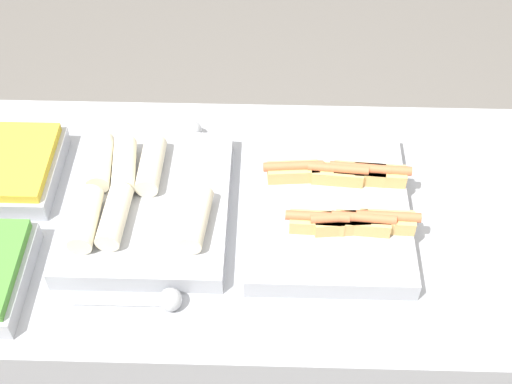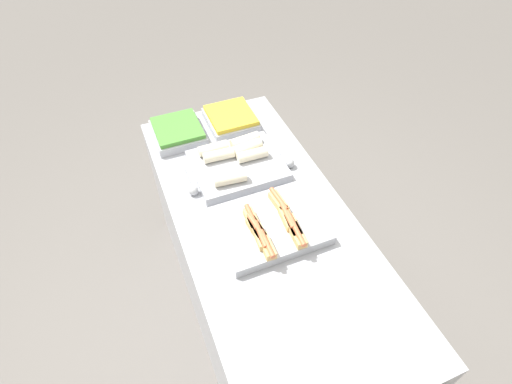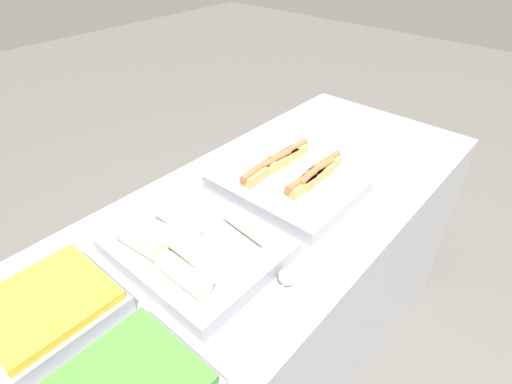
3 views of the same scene
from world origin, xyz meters
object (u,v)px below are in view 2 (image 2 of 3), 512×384
(tray_side_front, at_px, (178,132))
(serving_spoon_far, at_px, (288,162))
(tray_side_back, at_px, (231,119))
(serving_spoon_near, at_px, (192,189))
(tray_hotdogs, at_px, (271,225))
(tray_wraps, at_px, (237,163))

(tray_side_front, distance_m, serving_spoon_far, 0.65)
(tray_side_front, relative_size, tray_side_back, 1.00)
(serving_spoon_near, height_order, serving_spoon_far, same)
(tray_hotdogs, xyz_separation_m, serving_spoon_near, (-0.36, -0.26, -0.01))
(tray_wraps, relative_size, tray_side_back, 1.55)
(tray_hotdogs, height_order, serving_spoon_near, tray_hotdogs)
(tray_hotdogs, bearing_deg, tray_wraps, 179.96)
(tray_wraps, bearing_deg, tray_side_front, -149.92)
(tray_side_back, bearing_deg, serving_spoon_far, 19.48)
(serving_spoon_far, bearing_deg, serving_spoon_near, -90.06)
(tray_side_front, height_order, tray_side_back, same)
(tray_wraps, distance_m, serving_spoon_near, 0.27)
(tray_wraps, bearing_deg, serving_spoon_near, -73.81)
(tray_side_front, xyz_separation_m, serving_spoon_near, (0.44, -0.04, -0.01))
(tray_hotdogs, relative_size, tray_side_back, 1.59)
(serving_spoon_far, bearing_deg, tray_hotdogs, -35.60)
(tray_wraps, bearing_deg, serving_spoon_far, 73.70)
(serving_spoon_far, bearing_deg, tray_side_front, -133.27)
(tray_hotdogs, distance_m, tray_side_front, 0.83)
(tray_hotdogs, relative_size, tray_wraps, 1.03)
(tray_hotdogs, distance_m, tray_wraps, 0.44)
(tray_hotdogs, bearing_deg, tray_side_back, 172.82)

